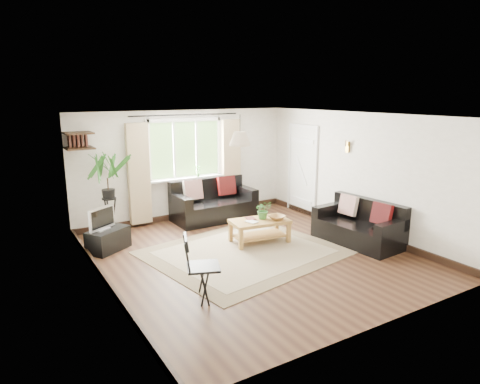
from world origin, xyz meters
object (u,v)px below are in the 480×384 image
coffee_table (260,231)px  folding_chair (203,268)px  tv_stand (108,240)px  palm_stand (109,195)px  sofa_back (214,201)px  sofa_right (358,223)px

coffee_table → folding_chair: (-1.92, -1.51, 0.24)m
tv_stand → palm_stand: 1.08m
coffee_table → palm_stand: size_ratio=0.66×
coffee_table → tv_stand: 2.76m
tv_stand → palm_stand: palm_stand is taller
sofa_back → palm_stand: palm_stand is taller
folding_chair → palm_stand: bearing=27.3°
coffee_table → palm_stand: 3.02m
sofa_right → coffee_table: sofa_right is taller
coffee_table → sofa_back: bearing=91.1°
sofa_right → coffee_table: size_ratio=1.51×
sofa_back → coffee_table: bearing=-89.4°
sofa_back → coffee_table: size_ratio=1.67×
sofa_back → tv_stand: size_ratio=2.43×
sofa_right → tv_stand: bearing=-121.0°
sofa_back → tv_stand: bearing=-164.7°
sofa_back → palm_stand: (-2.25, 0.13, 0.40)m
coffee_table → folding_chair: size_ratio=1.17×
tv_stand → palm_stand: (0.27, 0.84, 0.62)m
folding_chair → coffee_table: bearing=-30.5°
palm_stand → tv_stand: bearing=-107.6°
tv_stand → coffee_table: bearing=-54.1°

